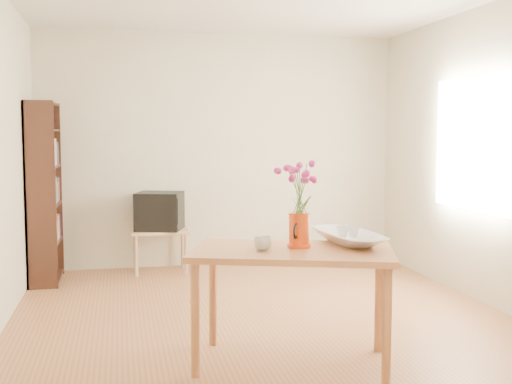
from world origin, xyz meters
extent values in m
plane|color=brown|center=(0.00, 0.00, 0.00)|extent=(4.50, 4.50, 0.00)
plane|color=beige|center=(0.00, 2.25, 1.30)|extent=(4.00, 0.00, 4.00)
plane|color=beige|center=(0.00, -2.25, 1.30)|extent=(4.00, 0.00, 4.00)
plane|color=beige|center=(2.00, 0.00, 1.30)|extent=(0.00, 4.50, 4.50)
plane|color=white|center=(1.98, 0.30, 1.40)|extent=(0.00, 1.30, 1.30)
cube|color=#A35F38|center=(-0.04, -1.00, 0.73)|extent=(1.43, 1.09, 0.04)
cylinder|color=#A35F38|center=(-0.68, -1.11, 0.35)|extent=(0.06, 0.06, 0.71)
cylinder|color=#A35F38|center=(0.41, -1.47, 0.35)|extent=(0.06, 0.06, 0.71)
cylinder|color=#A35F38|center=(-0.49, -0.54, 0.35)|extent=(0.06, 0.06, 0.71)
cylinder|color=#A35F38|center=(0.60, -0.90, 0.35)|extent=(0.06, 0.06, 0.71)
cube|color=tan|center=(-0.70, 1.97, 0.45)|extent=(0.60, 0.45, 0.03)
cylinder|color=tan|center=(-0.96, 1.78, 0.22)|extent=(0.04, 0.04, 0.43)
cylinder|color=tan|center=(-0.44, 1.78, 0.22)|extent=(0.04, 0.04, 0.43)
cylinder|color=tan|center=(-0.96, 2.15, 0.22)|extent=(0.04, 0.04, 0.43)
cylinder|color=tan|center=(-0.44, 2.15, 0.22)|extent=(0.04, 0.04, 0.43)
cube|color=black|center=(-1.85, 1.41, 0.90)|extent=(0.28, 0.02, 1.80)
cube|color=black|center=(-1.85, 2.09, 0.90)|extent=(0.28, 0.03, 1.80)
cube|color=black|center=(-1.98, 1.75, 0.90)|extent=(0.02, 0.70, 1.80)
cube|color=black|center=(-1.85, 1.75, 0.04)|extent=(0.27, 0.65, 0.02)
cube|color=black|center=(-1.85, 1.75, 0.40)|extent=(0.27, 0.65, 0.02)
cube|color=black|center=(-1.85, 1.75, 0.78)|extent=(0.27, 0.65, 0.02)
cube|color=black|center=(-1.85, 1.75, 1.16)|extent=(0.27, 0.65, 0.02)
cube|color=black|center=(-1.85, 1.75, 1.52)|extent=(0.27, 0.65, 0.02)
cube|color=black|center=(-1.85, 1.75, 1.78)|extent=(0.27, 0.65, 0.02)
cylinder|color=#E0400D|center=(0.02, -0.96, 0.86)|extent=(0.13, 0.13, 0.22)
cylinder|color=#E0400D|center=(0.02, -0.96, 0.76)|extent=(0.15, 0.15, 0.02)
cylinder|color=#E0400D|center=(0.02, -0.96, 0.97)|extent=(0.14, 0.14, 0.01)
cone|color=#E0400D|center=(0.05, -1.01, 0.95)|extent=(0.07, 0.08, 0.06)
torus|color=black|center=(-0.02, -0.89, 0.87)|extent=(0.06, 0.10, 0.10)
imported|color=white|center=(-0.23, -1.00, 0.79)|extent=(0.15, 0.15, 0.09)
imported|color=white|center=(0.38, -0.87, 0.98)|extent=(0.53, 0.53, 0.46)
imported|color=white|center=(0.34, -0.87, 0.93)|extent=(0.10, 0.10, 0.07)
imported|color=white|center=(0.43, -0.85, 0.93)|extent=(0.08, 0.08, 0.06)
cube|color=black|center=(-0.70, 1.97, 0.66)|extent=(0.56, 0.54, 0.40)
cube|color=black|center=(-0.70, 2.05, 0.68)|extent=(0.38, 0.32, 0.28)
cube|color=black|center=(-0.70, 1.75, 0.68)|extent=(0.35, 0.12, 0.28)
camera|label=1|loc=(-1.11, -4.91, 1.48)|focal=45.00mm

